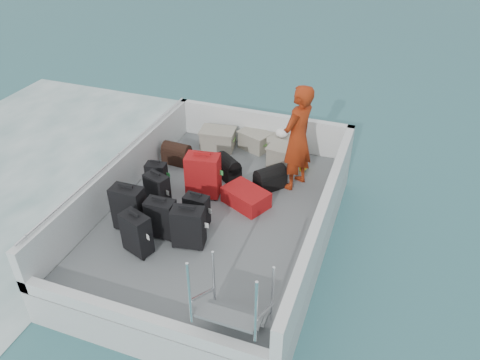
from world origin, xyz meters
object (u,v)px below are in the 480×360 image
Objects in this scene: suitcase_0 at (129,209)px; suitcase_8 at (246,197)px; suitcase_6 at (188,228)px; suitcase_1 at (158,191)px; crate_2 at (281,146)px; crate_0 at (218,140)px; passenger at (298,138)px; suitcase_3 at (137,234)px; suitcase_5 at (203,176)px; suitcase_2 at (157,176)px; suitcase_4 at (161,219)px; crate_1 at (255,141)px; suitcase_7 at (197,211)px; crate_3 at (286,157)px.

suitcase_0 is 1.91m from suitcase_8.
suitcase_6 reaches higher than suitcase_8.
suitcase_1 is 1.10× the size of crate_2.
passenger is (1.77, -0.75, 0.75)m from crate_0.
suitcase_0 is 0.40× the size of passenger.
suitcase_5 is at bearing 98.49° from suitcase_3.
suitcase_1 is 0.32× the size of passenger.
passenger is (0.61, 0.85, 0.79)m from suitcase_8.
suitcase_2 is 0.66× the size of suitcase_5.
suitcase_4 is 3.19m from crate_2.
suitcase_2 is at bearing 127.88° from suitcase_3.
suitcase_2 is (-0.26, 0.45, -0.05)m from suitcase_1.
suitcase_5 is (0.16, 1.21, 0.06)m from suitcase_4.
crate_1 is at bearing 180.00° from crate_2.
suitcase_0 is at bearing -24.56° from passenger.
suitcase_6 is (0.32, -1.26, -0.06)m from suitcase_5.
suitcase_1 is (0.13, 0.65, -0.07)m from suitcase_0.
suitcase_3 is 0.47m from suitcase_4.
suitcase_8 is at bearing 56.93° from suitcase_7.
suitcase_3 is 1.16× the size of crate_1.
suitcase_5 is 1.05× the size of suitcase_8.
crate_0 is 0.74m from crate_1.
crate_2 reaches higher than suitcase_8.
suitcase_0 is 2.97m from passenger.
suitcase_5 is 1.18× the size of suitcase_6.
suitcase_0 is 1.40× the size of suitcase_7.
crate_3 is (1.91, 1.50, -0.06)m from suitcase_2.
suitcase_3 is 3.66m from crate_2.
suitcase_3 is at bearing -158.98° from suitcase_6.
crate_0 is (-0.70, 2.83, -0.13)m from suitcase_6.
suitcase_1 is 0.81m from suitcase_5.
suitcase_3 is 1.03× the size of crate_0.
suitcase_0 reaches higher than suitcase_3.
passenger reaches higher than suitcase_1.
passenger reaches higher than suitcase_4.
suitcase_8 is (1.61, 0.09, -0.11)m from suitcase_2.
suitcase_6 is at bearing -174.95° from suitcase_8.
suitcase_3 is (0.25, -1.09, 0.03)m from suitcase_1.
suitcase_2 is at bearing 150.75° from suitcase_7.
crate_1 is at bearing 98.99° from suitcase_3.
suitcase_1 is at bearing 167.79° from suitcase_7.
suitcase_6 is 3.07m from crate_1.
crate_1 is 0.55m from crate_2.
suitcase_3 is at bearing -79.21° from suitcase_2.
suitcase_8 is 0.39× the size of passenger.
crate_2 is 1.36m from passenger.
crate_2 is at bearing 22.68° from suitcase_8.
crate_3 is at bearing 67.79° from suitcase_1.
suitcase_3 is 0.35× the size of passenger.
suitcase_7 is at bearing 89.86° from suitcase_6.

